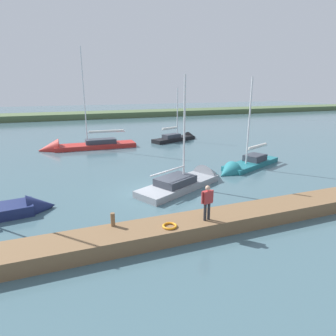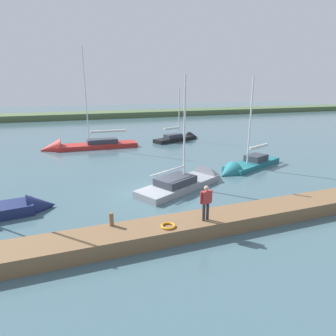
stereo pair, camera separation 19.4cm
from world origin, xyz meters
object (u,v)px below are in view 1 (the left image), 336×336
at_px(mooring_post_near, 113,220).
at_px(life_ring_buoy, 170,226).
at_px(sailboat_inner_slip, 244,167).
at_px(person_on_dock, 207,200).
at_px(sailboat_outer_mooring, 192,182).
at_px(sailboat_far_right, 79,147).
at_px(sailboat_mid_channel, 179,139).

height_order(mooring_post_near, life_ring_buoy, mooring_post_near).
bearing_deg(sailboat_inner_slip, life_ring_buoy, 17.87).
height_order(sailboat_inner_slip, person_on_dock, sailboat_inner_slip).
bearing_deg(sailboat_outer_mooring, person_on_dock, -136.86).
bearing_deg(sailboat_outer_mooring, sailboat_far_right, 86.95).
bearing_deg(sailboat_far_right, person_on_dock, 101.95).
height_order(mooring_post_near, sailboat_outer_mooring, sailboat_outer_mooring).
xyz_separation_m(mooring_post_near, sailboat_far_right, (-0.02, -21.29, -0.83)).
height_order(life_ring_buoy, sailboat_mid_channel, sailboat_mid_channel).
distance_m(sailboat_far_right, person_on_dock, 22.68).
bearing_deg(life_ring_buoy, person_on_dock, -178.76).
bearing_deg(sailboat_inner_slip, person_on_dock, 23.53).
bearing_deg(life_ring_buoy, sailboat_outer_mooring, -122.58).
bearing_deg(person_on_dock, sailboat_far_right, -175.47).
relative_size(sailboat_far_right, sailboat_outer_mooring, 1.41).
height_order(sailboat_far_right, sailboat_outer_mooring, sailboat_far_right).
bearing_deg(sailboat_far_right, sailboat_inner_slip, 134.26).
height_order(sailboat_inner_slip, sailboat_mid_channel, sailboat_inner_slip).
relative_size(mooring_post_near, sailboat_inner_slip, 0.07).
height_order(life_ring_buoy, person_on_dock, person_on_dock).
distance_m(life_ring_buoy, sailboat_mid_channel, 25.62).
distance_m(life_ring_buoy, sailboat_outer_mooring, 8.19).
height_order(sailboat_mid_channel, person_on_dock, sailboat_mid_channel).
relative_size(sailboat_mid_channel, person_on_dock, 4.34).
bearing_deg(life_ring_buoy, mooring_post_near, -23.19).
bearing_deg(sailboat_mid_channel, sailboat_far_right, 164.35).
distance_m(mooring_post_near, person_on_dock, 4.36).
relative_size(sailboat_outer_mooring, person_on_dock, 4.96).
relative_size(mooring_post_near, life_ring_buoy, 0.93).
xyz_separation_m(life_ring_buoy, person_on_dock, (-1.87, -0.04, 0.93)).
relative_size(sailboat_far_right, sailboat_mid_channel, 1.61).
bearing_deg(mooring_post_near, sailboat_mid_channel, -119.57).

